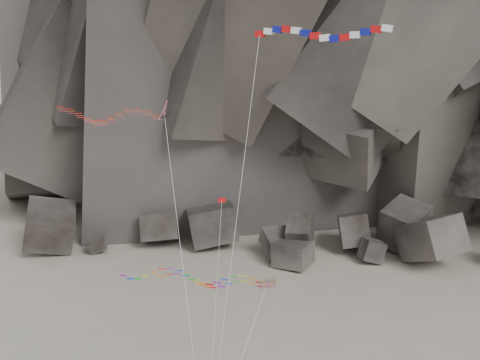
% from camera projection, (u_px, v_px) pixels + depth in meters
% --- Properties ---
extents(boulder_field, '(75.35, 19.46, 8.64)m').
position_uv_depth(boulder_field, '(270.00, 238.00, 79.99)').
color(boulder_field, '#47423F').
rests_on(boulder_field, ground).
extents(delta_kite, '(15.59, 11.91, 24.77)m').
position_uv_depth(delta_kite, '(105.00, 114.00, 44.48)').
color(delta_kite, red).
rests_on(delta_kite, ground).
extents(banner_kite, '(12.00, 14.05, 30.44)m').
position_uv_depth(banner_kite, '(319.00, 35.00, 41.26)').
color(banner_kite, red).
rests_on(banner_kite, ground).
extents(parafoil_kite, '(14.56, 10.77, 9.98)m').
position_uv_depth(parafoil_kite, '(188.00, 277.00, 46.51)').
color(parafoil_kite, '#CAA20B').
rests_on(parafoil_kite, ground).
extents(pennant_kite, '(1.05, 9.79, 16.88)m').
position_uv_depth(pennant_kite, '(219.00, 241.00, 42.57)').
color(pennant_kite, red).
rests_on(pennant_kite, ground).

